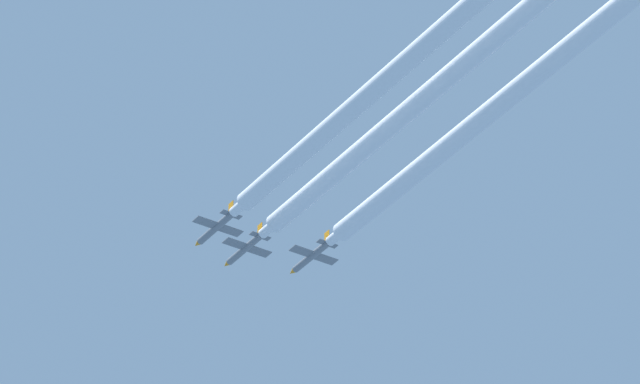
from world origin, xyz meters
TOP-DOWN VIEW (x-y plane):
  - jet_lead at (0.18, 5.56)m, footprint 7.79×11.34m
  - jet_left_wingman at (-7.82, 0.67)m, footprint 7.79×11.34m
  - jet_right_wingman at (8.76, 0.34)m, footprint 7.79×11.34m
  - smoke_trail_lead at (0.18, -43.17)m, footprint 2.87×87.11m
  - smoke_trail_left_wingman at (-7.82, -47.75)m, footprint 2.87×86.51m
  - smoke_trail_right_wingman at (8.76, -44.95)m, footprint 2.87×80.21m

SIDE VIEW (x-z plane):
  - smoke_trail_left_wingman at x=-7.82m, z-range 187.60..190.46m
  - jet_left_wingman at x=-7.82m, z-range 187.69..190.42m
  - smoke_trail_right_wingman at x=8.76m, z-range 188.05..190.92m
  - jet_right_wingman at x=8.76m, z-range 188.15..190.87m
  - smoke_trail_lead at x=0.18m, z-range 189.20..192.07m
  - jet_lead at x=0.18m, z-range 189.30..192.03m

